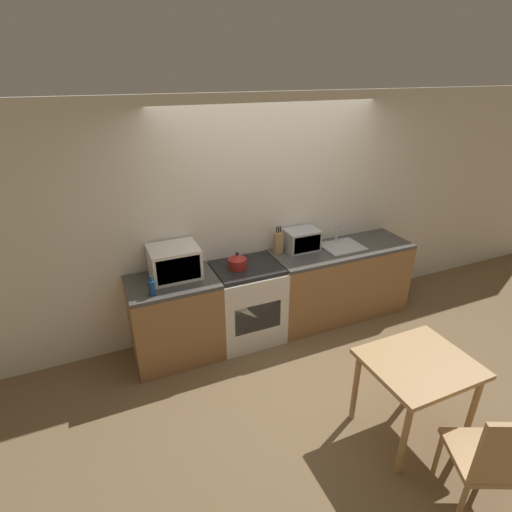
% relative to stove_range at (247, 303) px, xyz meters
% --- Properties ---
extents(ground_plane, '(16.00, 16.00, 0.00)m').
position_rel_stove_range_xyz_m(ground_plane, '(0.41, -0.80, -0.45)').
color(ground_plane, brown).
extents(wall_back, '(10.00, 0.06, 2.60)m').
position_rel_stove_range_xyz_m(wall_back, '(0.41, 0.34, 0.85)').
color(wall_back, silver).
rests_on(wall_back, ground_plane).
extents(counter_left_run, '(0.89, 0.62, 0.90)m').
position_rel_stove_range_xyz_m(counter_left_run, '(-0.81, 0.00, 0.00)').
color(counter_left_run, olive).
rests_on(counter_left_run, ground_plane).
extents(counter_right_run, '(1.70, 0.62, 0.90)m').
position_rel_stove_range_xyz_m(counter_right_run, '(1.21, 0.00, 0.00)').
color(counter_right_run, olive).
rests_on(counter_right_run, ground_plane).
extents(stove_range, '(0.72, 0.62, 0.90)m').
position_rel_stove_range_xyz_m(stove_range, '(0.00, 0.00, 0.00)').
color(stove_range, silver).
rests_on(stove_range, ground_plane).
extents(kettle, '(0.19, 0.19, 0.18)m').
position_rel_stove_range_xyz_m(kettle, '(-0.10, 0.00, 0.53)').
color(kettle, maroon).
rests_on(kettle, stove_range).
extents(microwave, '(0.48, 0.40, 0.32)m').
position_rel_stove_range_xyz_m(microwave, '(-0.74, 0.09, 0.61)').
color(microwave, silver).
rests_on(microwave, counter_left_run).
extents(bottle, '(0.07, 0.07, 0.20)m').
position_rel_stove_range_xyz_m(bottle, '(-1.03, -0.20, 0.53)').
color(bottle, navy).
rests_on(bottle, counter_left_run).
extents(knife_block, '(0.09, 0.07, 0.32)m').
position_rel_stove_range_xyz_m(knife_block, '(0.46, 0.17, 0.58)').
color(knife_block, tan).
rests_on(knife_block, counter_right_run).
extents(toaster_oven, '(0.38, 0.28, 0.24)m').
position_rel_stove_range_xyz_m(toaster_oven, '(0.74, 0.15, 0.57)').
color(toaster_oven, '#ADAFB5').
rests_on(toaster_oven, counter_right_run).
extents(sink_basin, '(0.46, 0.39, 0.24)m').
position_rel_stove_range_xyz_m(sink_basin, '(1.21, 0.01, 0.47)').
color(sink_basin, '#ADAFB5').
rests_on(sink_basin, counter_right_run).
extents(dining_table, '(0.82, 0.70, 0.73)m').
position_rel_stove_range_xyz_m(dining_table, '(0.74, -1.76, 0.18)').
color(dining_table, tan).
rests_on(dining_table, ground_plane).
extents(dining_chair, '(0.58, 0.58, 0.96)m').
position_rel_stove_range_xyz_m(dining_chair, '(0.69, -2.51, 0.08)').
color(dining_chair, tan).
rests_on(dining_chair, ground_plane).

